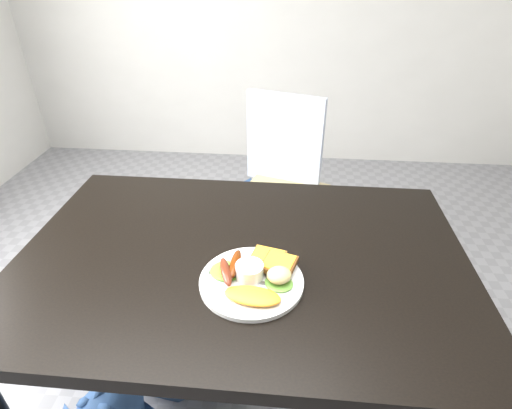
# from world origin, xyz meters

# --- Properties ---
(dining_table) EXTENTS (1.20, 0.80, 0.04)m
(dining_table) POSITION_xyz_m (0.00, 0.00, 0.73)
(dining_table) COLOR black
(dining_table) RESTS_ON ground
(dining_chair) EXTENTS (0.48, 0.48, 0.05)m
(dining_chair) POSITION_xyz_m (0.09, 0.79, 0.45)
(dining_chair) COLOR tan
(dining_chair) RESTS_ON ground
(person) EXTENTS (0.67, 0.54, 1.60)m
(person) POSITION_xyz_m (-0.23, 0.45, 0.80)
(person) COLOR #2F5086
(person) RESTS_ON ground
(plate) EXTENTS (0.25, 0.25, 0.01)m
(plate) POSITION_xyz_m (0.04, -0.11, 0.76)
(plate) COLOR white
(plate) RESTS_ON dining_table
(lettuce_left) EXTENTS (0.09, 0.09, 0.01)m
(lettuce_left) POSITION_xyz_m (-0.03, -0.09, 0.77)
(lettuce_left) COLOR #4D9624
(lettuce_left) RESTS_ON plate
(lettuce_right) EXTENTS (0.09, 0.08, 0.01)m
(lettuce_right) POSITION_xyz_m (0.10, -0.12, 0.77)
(lettuce_right) COLOR #548F28
(lettuce_right) RESTS_ON plate
(omelette) EXTENTS (0.14, 0.08, 0.02)m
(omelette) POSITION_xyz_m (0.05, -0.18, 0.77)
(omelette) COLOR orange
(omelette) RESTS_ON plate
(sausage_a) EXTENTS (0.06, 0.10, 0.02)m
(sausage_a) POSITION_xyz_m (-0.03, -0.11, 0.78)
(sausage_a) COLOR #5B2616
(sausage_a) RESTS_ON lettuce_left
(sausage_b) EXTENTS (0.03, 0.11, 0.03)m
(sausage_b) POSITION_xyz_m (-0.01, -0.08, 0.78)
(sausage_b) COLOR #5B2702
(sausage_b) RESTS_ON lettuce_left
(ramekin) EXTENTS (0.09, 0.09, 0.04)m
(ramekin) POSITION_xyz_m (0.03, -0.11, 0.78)
(ramekin) COLOR white
(ramekin) RESTS_ON plate
(toast_a) EXTENTS (0.10, 0.10, 0.01)m
(toast_a) POSITION_xyz_m (0.07, -0.04, 0.77)
(toast_a) COLOR #925C1D
(toast_a) RESTS_ON plate
(toast_b) EXTENTS (0.10, 0.10, 0.01)m
(toast_b) POSITION_xyz_m (0.10, -0.07, 0.78)
(toast_b) COLOR brown
(toast_b) RESTS_ON toast_a
(potato_salad) EXTENTS (0.07, 0.07, 0.03)m
(potato_salad) POSITION_xyz_m (0.10, -0.12, 0.79)
(potato_salad) COLOR beige
(potato_salad) RESTS_ON lettuce_right
(fork) EXTENTS (0.15, 0.04, 0.00)m
(fork) POSITION_xyz_m (0.00, -0.12, 0.76)
(fork) COLOR #ADAFB7
(fork) RESTS_ON plate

